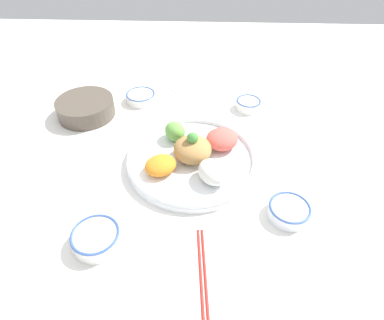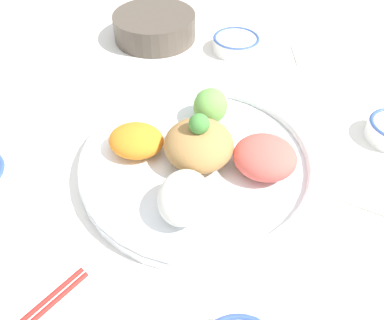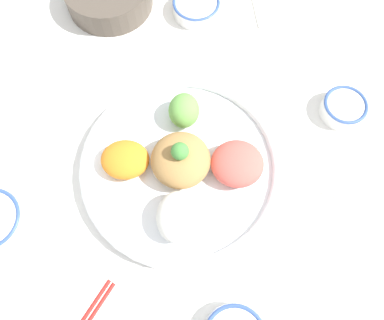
{
  "view_description": "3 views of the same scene",
  "coord_description": "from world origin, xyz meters",
  "px_view_note": "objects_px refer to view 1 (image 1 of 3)",
  "views": [
    {
      "loc": [
        -0.04,
        0.73,
        0.68
      ],
      "look_at": [
        -0.01,
        0.06,
        0.06
      ],
      "focal_mm": 30.0,
      "sensor_mm": 36.0,
      "label": 1
    },
    {
      "loc": [
        -0.32,
        0.32,
        0.47
      ],
      "look_at": [
        -0.01,
        0.02,
        0.03
      ],
      "focal_mm": 35.0,
      "sensor_mm": 36.0,
      "label": 2
    },
    {
      "loc": [
        -0.18,
        0.2,
        0.72
      ],
      "look_at": [
        -0.03,
        -0.01,
        0.04
      ],
      "focal_mm": 35.0,
      "sensor_mm": 36.0,
      "label": 3
    }
  ],
  "objects_px": {
    "rice_bowl_blue": "(96,238)",
    "sauce_bowl_red": "(289,210)",
    "side_serving_bowl": "(85,107)",
    "rice_bowl_plain": "(141,97)",
    "salad_platter": "(194,156)",
    "serving_spoon_extra": "(181,94)",
    "sauce_bowl_dark": "(248,104)",
    "serving_spoon_main": "(276,136)",
    "chopsticks_pair_near": "(203,272)"
  },
  "relations": [
    {
      "from": "salad_platter",
      "to": "rice_bowl_blue",
      "type": "height_order",
      "value": "salad_platter"
    },
    {
      "from": "rice_bowl_plain",
      "to": "salad_platter",
      "type": "bearing_deg",
      "value": 122.32
    },
    {
      "from": "salad_platter",
      "to": "side_serving_bowl",
      "type": "distance_m",
      "value": 0.47
    },
    {
      "from": "rice_bowl_plain",
      "to": "serving_spoon_main",
      "type": "distance_m",
      "value": 0.53
    },
    {
      "from": "sauce_bowl_red",
      "to": "rice_bowl_plain",
      "type": "height_order",
      "value": "sauce_bowl_red"
    },
    {
      "from": "rice_bowl_plain",
      "to": "serving_spoon_extra",
      "type": "xyz_separation_m",
      "value": [
        -0.15,
        -0.05,
        -0.02
      ]
    },
    {
      "from": "serving_spoon_main",
      "to": "chopsticks_pair_near",
      "type": "bearing_deg",
      "value": 46.53
    },
    {
      "from": "chopsticks_pair_near",
      "to": "salad_platter",
      "type": "bearing_deg",
      "value": 0.93
    },
    {
      "from": "side_serving_bowl",
      "to": "serving_spoon_extra",
      "type": "height_order",
      "value": "side_serving_bowl"
    },
    {
      "from": "rice_bowl_plain",
      "to": "serving_spoon_extra",
      "type": "height_order",
      "value": "rice_bowl_plain"
    },
    {
      "from": "serving_spoon_main",
      "to": "sauce_bowl_dark",
      "type": "bearing_deg",
      "value": -82.48
    },
    {
      "from": "sauce_bowl_red",
      "to": "serving_spoon_main",
      "type": "relative_size",
      "value": 0.82
    },
    {
      "from": "sauce_bowl_dark",
      "to": "serving_spoon_extra",
      "type": "bearing_deg",
      "value": -18.98
    },
    {
      "from": "chopsticks_pair_near",
      "to": "serving_spoon_main",
      "type": "xyz_separation_m",
      "value": [
        -0.24,
        -0.5,
        -0.0
      ]
    },
    {
      "from": "rice_bowl_blue",
      "to": "sauce_bowl_red",
      "type": "bearing_deg",
      "value": -167.66
    },
    {
      "from": "side_serving_bowl",
      "to": "serving_spoon_extra",
      "type": "xyz_separation_m",
      "value": [
        -0.33,
        -0.16,
        -0.03
      ]
    },
    {
      "from": "sauce_bowl_red",
      "to": "serving_spoon_extra",
      "type": "height_order",
      "value": "sauce_bowl_red"
    },
    {
      "from": "side_serving_bowl",
      "to": "serving_spoon_extra",
      "type": "bearing_deg",
      "value": -155.07
    },
    {
      "from": "sauce_bowl_dark",
      "to": "rice_bowl_plain",
      "type": "xyz_separation_m",
      "value": [
        0.41,
        -0.03,
        -0.0
      ]
    },
    {
      "from": "chopsticks_pair_near",
      "to": "sauce_bowl_red",
      "type": "bearing_deg",
      "value": -56.53
    },
    {
      "from": "sauce_bowl_dark",
      "to": "salad_platter",
      "type": "bearing_deg",
      "value": 57.84
    },
    {
      "from": "chopsticks_pair_near",
      "to": "rice_bowl_plain",
      "type": "bearing_deg",
      "value": 15.1
    },
    {
      "from": "sauce_bowl_red",
      "to": "sauce_bowl_dark",
      "type": "bearing_deg",
      "value": -83.01
    },
    {
      "from": "serving_spoon_main",
      "to": "serving_spoon_extra",
      "type": "relative_size",
      "value": 1.1
    },
    {
      "from": "salad_platter",
      "to": "sauce_bowl_dark",
      "type": "bearing_deg",
      "value": -122.16
    },
    {
      "from": "rice_bowl_blue",
      "to": "rice_bowl_plain",
      "type": "bearing_deg",
      "value": -90.46
    },
    {
      "from": "sauce_bowl_dark",
      "to": "serving_spoon_extra",
      "type": "relative_size",
      "value": 0.76
    },
    {
      "from": "sauce_bowl_dark",
      "to": "chopsticks_pair_near",
      "type": "height_order",
      "value": "sauce_bowl_dark"
    },
    {
      "from": "salad_platter",
      "to": "rice_bowl_plain",
      "type": "relative_size",
      "value": 3.57
    },
    {
      "from": "rice_bowl_blue",
      "to": "sauce_bowl_dark",
      "type": "xyz_separation_m",
      "value": [
        -0.42,
        -0.6,
        -0.0
      ]
    },
    {
      "from": "salad_platter",
      "to": "serving_spoon_main",
      "type": "height_order",
      "value": "salad_platter"
    },
    {
      "from": "salad_platter",
      "to": "rice_bowl_blue",
      "type": "distance_m",
      "value": 0.37
    },
    {
      "from": "rice_bowl_blue",
      "to": "side_serving_bowl",
      "type": "relative_size",
      "value": 0.57
    },
    {
      "from": "sauce_bowl_red",
      "to": "serving_spoon_extra",
      "type": "relative_size",
      "value": 0.9
    },
    {
      "from": "rice_bowl_plain",
      "to": "side_serving_bowl",
      "type": "xyz_separation_m",
      "value": [
        0.18,
        0.1,
        0.02
      ]
    },
    {
      "from": "sauce_bowl_dark",
      "to": "serving_spoon_main",
      "type": "xyz_separation_m",
      "value": [
        -0.08,
        0.17,
        -0.02
      ]
    },
    {
      "from": "serving_spoon_main",
      "to": "sauce_bowl_red",
      "type": "bearing_deg",
      "value": 68.69
    },
    {
      "from": "rice_bowl_plain",
      "to": "serving_spoon_main",
      "type": "xyz_separation_m",
      "value": [
        -0.49,
        0.2,
        -0.02
      ]
    },
    {
      "from": "sauce_bowl_dark",
      "to": "chopsticks_pair_near",
      "type": "relative_size",
      "value": 0.4
    },
    {
      "from": "rice_bowl_blue",
      "to": "rice_bowl_plain",
      "type": "height_order",
      "value": "rice_bowl_blue"
    },
    {
      "from": "sauce_bowl_red",
      "to": "side_serving_bowl",
      "type": "distance_m",
      "value": 0.79
    },
    {
      "from": "side_serving_bowl",
      "to": "serving_spoon_main",
      "type": "xyz_separation_m",
      "value": [
        -0.67,
        0.1,
        -0.03
      ]
    },
    {
      "from": "sauce_bowl_dark",
      "to": "serving_spoon_main",
      "type": "distance_m",
      "value": 0.19
    },
    {
      "from": "rice_bowl_blue",
      "to": "side_serving_bowl",
      "type": "xyz_separation_m",
      "value": [
        0.18,
        -0.54,
        0.01
      ]
    },
    {
      "from": "chopsticks_pair_near",
      "to": "side_serving_bowl",
      "type": "bearing_deg",
      "value": 31.18
    },
    {
      "from": "salad_platter",
      "to": "sauce_bowl_dark",
      "type": "distance_m",
      "value": 0.36
    },
    {
      "from": "sauce_bowl_red",
      "to": "side_serving_bowl",
      "type": "relative_size",
      "value": 0.53
    },
    {
      "from": "sauce_bowl_red",
      "to": "sauce_bowl_dark",
      "type": "relative_size",
      "value": 1.18
    },
    {
      "from": "rice_bowl_plain",
      "to": "rice_bowl_blue",
      "type": "bearing_deg",
      "value": 89.54
    },
    {
      "from": "side_serving_bowl",
      "to": "serving_spoon_extra",
      "type": "relative_size",
      "value": 1.7
    }
  ]
}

